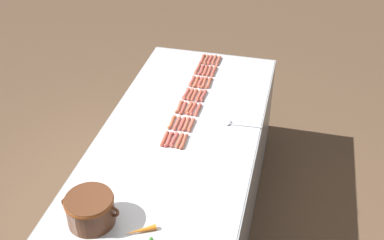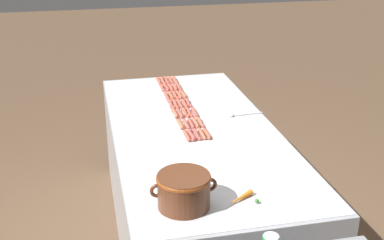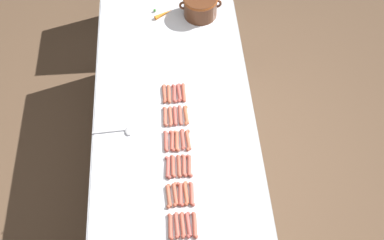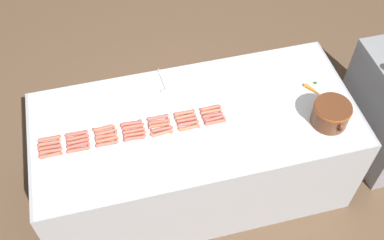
{
  "view_description": "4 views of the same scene",
  "coord_description": "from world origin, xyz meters",
  "views": [
    {
      "loc": [
        -0.71,
        2.56,
        2.89
      ],
      "look_at": [
        -0.05,
        -0.12,
        0.92
      ],
      "focal_mm": 44.63,
      "sensor_mm": 36.0,
      "label": 1
    },
    {
      "loc": [
        0.67,
        2.97,
        2.24
      ],
      "look_at": [
        -0.01,
        -0.13,
        0.91
      ],
      "focal_mm": 45.99,
      "sensor_mm": 36.0,
      "label": 2
    },
    {
      "loc": [
        -0.01,
        -1.91,
        3.48
      ],
      "look_at": [
        0.12,
        -0.12,
        0.92
      ],
      "focal_mm": 43.8,
      "sensor_mm": 36.0,
      "label": 3
    },
    {
      "loc": [
        2.02,
        -0.53,
        3.54
      ],
      "look_at": [
        0.07,
        -0.04,
        0.98
      ],
      "focal_mm": 43.42,
      "sensor_mm": 36.0,
      "label": 4
    }
  ],
  "objects": [
    {
      "name": "hot_dog_6",
      "position": [
        -0.06,
        0.13,
        0.91
      ],
      "size": [
        0.03,
        0.16,
        0.03
      ],
      "color": "#B45640",
      "rests_on": "griddle_counter"
    },
    {
      "name": "hot_dog_25",
      "position": [
        0.05,
        -0.26,
        0.91
      ],
      "size": [
        0.03,
        0.16,
        0.03
      ],
      "color": "#B05043",
      "rests_on": "griddle_counter"
    },
    {
      "name": "hot_dog_19",
      "position": [
        0.01,
        -0.07,
        0.91
      ],
      "size": [
        0.03,
        0.16,
        0.03
      ],
      "color": "#B34F44",
      "rests_on": "griddle_counter"
    },
    {
      "name": "hot_dog_12",
      "position": [
        -0.02,
        -0.07,
        0.91
      ],
      "size": [
        0.03,
        0.16,
        0.03
      ],
      "color": "#B25D46",
      "rests_on": "griddle_counter"
    },
    {
      "name": "hot_dog_20",
      "position": [
        0.01,
        0.12,
        0.91
      ],
      "size": [
        0.03,
        0.16,
        0.03
      ],
      "color": "#B14F45",
      "rests_on": "griddle_counter"
    },
    {
      "name": "hot_dog_9",
      "position": [
        -0.02,
        -0.65,
        0.91
      ],
      "size": [
        0.03,
        0.16,
        0.03
      ],
      "color": "#B45740",
      "rests_on": "griddle_counter"
    },
    {
      "name": "hot_dog_27",
      "position": [
        0.05,
        0.13,
        0.91
      ],
      "size": [
        0.03,
        0.16,
        0.03
      ],
      "color": "#B75046",
      "rests_on": "griddle_counter"
    },
    {
      "name": "hot_dog_30",
      "position": [
        0.08,
        -0.65,
        0.91
      ],
      "size": [
        0.03,
        0.16,
        0.03
      ],
      "color": "#BC5345",
      "rests_on": "griddle_counter"
    },
    {
      "name": "serving_spoon",
      "position": [
        -0.35,
        -0.16,
        0.91
      ],
      "size": [
        0.27,
        0.07,
        0.02
      ],
      "color": "#B7B7BC",
      "rests_on": "griddle_counter"
    },
    {
      "name": "hot_dog_2",
      "position": [
        -0.06,
        -0.66,
        0.91
      ],
      "size": [
        0.03,
        0.16,
        0.03
      ],
      "color": "#B35940",
      "rests_on": "griddle_counter"
    },
    {
      "name": "hot_dog_31",
      "position": [
        0.08,
        -0.46,
        0.91
      ],
      "size": [
        0.03,
        0.16,
        0.03
      ],
      "color": "#B55344",
      "rests_on": "griddle_counter"
    },
    {
      "name": "hot_dog_34",
      "position": [
        0.08,
        0.13,
        0.91
      ],
      "size": [
        0.03,
        0.16,
        0.03
      ],
      "color": "#BF543F",
      "rests_on": "griddle_counter"
    },
    {
      "name": "hot_dog_4",
      "position": [
        -0.06,
        -0.27,
        0.91
      ],
      "size": [
        0.03,
        0.16,
        0.03
      ],
      "color": "#B55143",
      "rests_on": "griddle_counter"
    },
    {
      "name": "hot_dog_29",
      "position": [
        0.08,
        -0.85,
        0.91
      ],
      "size": [
        0.03,
        0.16,
        0.03
      ],
      "color": "#B25240",
      "rests_on": "griddle_counter"
    },
    {
      "name": "ground_plane",
      "position": [
        0.0,
        0.0,
        0.0
      ],
      "size": [
        20.0,
        20.0,
        0.0
      ],
      "primitive_type": "plane",
      "color": "brown"
    },
    {
      "name": "hot_dog_18",
      "position": [
        0.01,
        -0.27,
        0.91
      ],
      "size": [
        0.03,
        0.16,
        0.03
      ],
      "color": "#B75A3F",
      "rests_on": "griddle_counter"
    },
    {
      "name": "hot_dog_8",
      "position": [
        -0.02,
        -0.85,
        0.91
      ],
      "size": [
        0.03,
        0.16,
        0.03
      ],
      "color": "#B15445",
      "rests_on": "griddle_counter"
    },
    {
      "name": "hot_dog_1",
      "position": [
        -0.06,
        -0.85,
        0.91
      ],
      "size": [
        0.03,
        0.16,
        0.03
      ],
      "color": "#BB523F",
      "rests_on": "griddle_counter"
    },
    {
      "name": "hot_dog_5",
      "position": [
        -0.06,
        -0.07,
        0.91
      ],
      "size": [
        0.03,
        0.16,
        0.03
      ],
      "color": "#B75A45",
      "rests_on": "griddle_counter"
    },
    {
      "name": "carrot",
      "position": [
        -0.03,
        0.94,
        0.92
      ],
      "size": [
        0.16,
        0.12,
        0.03
      ],
      "color": "orange",
      "rests_on": "griddle_counter"
    },
    {
      "name": "griddle_counter",
      "position": [
        0.0,
        0.0,
        0.45
      ],
      "size": [
        1.1,
        2.39,
        0.9
      ],
      "color": "#9EA0A5",
      "rests_on": "ground_plane"
    },
    {
      "name": "hot_dog_23",
      "position": [
        0.04,
        -0.65,
        0.91
      ],
      "size": [
        0.03,
        0.16,
        0.03
      ],
      "color": "#B95B3E",
      "rests_on": "griddle_counter"
    },
    {
      "name": "hot_dog_11",
      "position": [
        -0.02,
        -0.27,
        0.91
      ],
      "size": [
        0.04,
        0.16,
        0.03
      ],
      "color": "#B45041",
      "rests_on": "griddle_counter"
    },
    {
      "name": "hot_dog_13",
      "position": [
        -0.03,
        0.12,
        0.91
      ],
      "size": [
        0.03,
        0.16,
        0.03
      ],
      "color": "#B95D43",
      "rests_on": "griddle_counter"
    },
    {
      "name": "hot_dog_26",
      "position": [
        0.04,
        -0.06,
        0.91
      ],
      "size": [
        0.03,
        0.16,
        0.03
      ],
      "color": "#B25546",
      "rests_on": "griddle_counter"
    },
    {
      "name": "hot_dog_16",
      "position": [
        0.01,
        -0.65,
        0.91
      ],
      "size": [
        0.03,
        0.16,
        0.03
      ],
      "color": "#BD5445",
      "rests_on": "griddle_counter"
    },
    {
      "name": "bean_pot",
      "position": [
        0.26,
        0.92,
        1.0
      ],
      "size": [
        0.34,
        0.27,
        0.17
      ],
      "color": "#562D19",
      "rests_on": "griddle_counter"
    },
    {
      "name": "hot_dog_3",
      "position": [
        -0.06,
        -0.46,
        0.91
      ],
      "size": [
        0.04,
        0.16,
        0.03
      ],
      "color": "#B35147",
      "rests_on": "griddle_counter"
    },
    {
      "name": "hot_dog_15",
      "position": [
        0.01,
        -0.85,
        0.91
      ],
      "size": [
        0.03,
        0.16,
        0.03
      ],
      "color": "#BD5643",
      "rests_on": "griddle_counter"
    },
    {
      "name": "hot_dog_24",
      "position": [
        0.04,
        -0.45,
        0.91
      ],
      "size": [
        0.03,
        0.16,
        0.03
      ],
      "color": "#B15544",
      "rests_on": "griddle_counter"
    },
    {
      "name": "hot_dog_17",
      "position": [
        0.01,
        -0.46,
        0.91
      ],
      "size": [
        0.03,
        0.16,
        0.03
      ],
      "color": "#B1533F",
      "rests_on": "griddle_counter"
    },
    {
      "name": "hot_dog_10",
      "position": [
        -0.03,
        -0.45,
        0.91
      ],
      "size": [
        0.03,
        0.16,
        0.03
      ],
      "color": "#BC5543",
      "rests_on": "griddle_counter"
    },
    {
      "name": "hot_dog_32",
      "position": [
        0.08,
        -0.27,
        0.91
      ],
      "size": [
        0.04,
        0.16,
        0.03
      ],
      "color": "#BD5E45",
      "rests_on": "griddle_counter"
    },
    {
      "name": "hot_dog_33",
      "position": [
        0.08,
        -0.07,
        0.91
      ],
      "size": [
        0.03,
        0.16,
        0.03
      ],
      "color": "#B75E3E",
      "rests_on": "griddle_counter"
    },
    {
      "name": "hot_dog_22",
      "position": [
        0.04,
        -0.85,
        0.91
      ],
      "size": [
        0.03,
        0.16,
        0.03
      ],
      "color": "#B04F46",
      "rests_on": "griddle_counter"
    }
  ]
}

